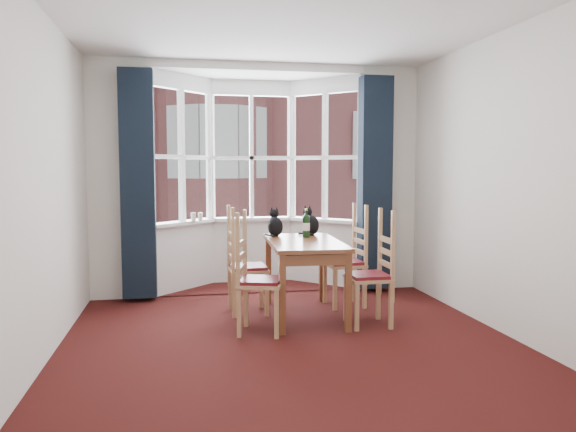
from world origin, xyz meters
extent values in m
plane|color=black|center=(0.00, 0.00, 0.00)|extent=(4.50, 4.50, 0.00)
plane|color=white|center=(0.00, 0.00, 2.80)|extent=(4.50, 4.50, 0.00)
plane|color=silver|center=(-2.00, 0.00, 1.40)|extent=(0.00, 4.50, 4.50)
plane|color=silver|center=(2.00, 0.00, 1.40)|extent=(0.00, 4.50, 4.50)
plane|color=silver|center=(0.00, -2.25, 1.40)|extent=(4.00, 0.00, 4.00)
cube|color=silver|center=(-1.65, 2.25, 1.40)|extent=(0.70, 0.12, 2.80)
cube|color=silver|center=(1.65, 2.25, 1.40)|extent=(0.70, 0.12, 2.80)
cube|color=black|center=(-1.42, 2.07, 1.35)|extent=(0.38, 0.22, 2.60)
cube|color=black|center=(1.42, 2.07, 1.35)|extent=(0.38, 0.22, 2.60)
cube|color=brown|center=(0.31, 1.06, 0.77)|extent=(0.79, 1.38, 0.04)
cube|color=brown|center=(-0.03, 0.45, 0.38)|extent=(0.06, 0.06, 0.75)
cube|color=brown|center=(0.03, 1.70, 0.38)|extent=(0.06, 0.06, 0.75)
cube|color=brown|center=(0.59, 0.42, 0.38)|extent=(0.06, 0.06, 0.75)
cube|color=brown|center=(0.65, 1.67, 0.38)|extent=(0.06, 0.06, 0.75)
cube|color=tan|center=(-0.22, 0.56, 0.48)|extent=(0.50, 0.52, 0.06)
cube|color=#530E14|center=(-0.22, 0.56, 0.49)|extent=(0.45, 0.47, 0.03)
cube|color=tan|center=(-0.25, 1.30, 0.48)|extent=(0.41, 0.43, 0.06)
cube|color=#530E14|center=(-0.25, 1.30, 0.49)|extent=(0.37, 0.39, 0.03)
cube|color=tan|center=(0.85, 0.62, 0.48)|extent=(0.40, 0.42, 0.06)
cube|color=#530E14|center=(0.85, 0.62, 0.49)|extent=(0.36, 0.38, 0.03)
cube|color=tan|center=(0.84, 1.41, 0.48)|extent=(0.42, 0.44, 0.06)
cube|color=#530E14|center=(0.84, 1.41, 0.49)|extent=(0.38, 0.40, 0.03)
ellipsoid|color=black|center=(0.08, 1.51, 0.89)|extent=(0.17, 0.22, 0.22)
sphere|color=black|center=(0.08, 1.59, 1.03)|extent=(0.10, 0.10, 0.10)
cone|color=black|center=(0.05, 1.59, 1.08)|extent=(0.04, 0.04, 0.05)
cone|color=black|center=(0.11, 1.59, 1.08)|extent=(0.04, 0.04, 0.05)
ellipsoid|color=black|center=(0.49, 1.55, 0.90)|extent=(0.24, 0.27, 0.23)
sphere|color=black|center=(0.47, 1.63, 1.04)|extent=(0.14, 0.14, 0.11)
cone|color=black|center=(0.44, 1.62, 1.09)|extent=(0.05, 0.05, 0.05)
cone|color=black|center=(0.49, 1.64, 1.09)|extent=(0.05, 0.05, 0.05)
cylinder|color=black|center=(0.39, 1.33, 0.90)|extent=(0.08, 0.08, 0.22)
sphere|color=black|center=(0.39, 1.33, 1.01)|extent=(0.07, 0.07, 0.07)
cylinder|color=black|center=(0.39, 1.33, 1.05)|extent=(0.03, 0.03, 0.09)
cylinder|color=gold|center=(0.39, 1.33, 1.09)|extent=(0.03, 0.03, 0.02)
cylinder|color=silver|center=(0.39, 1.33, 0.91)|extent=(0.08, 0.08, 0.08)
cylinder|color=white|center=(-0.79, 2.60, 0.92)|extent=(0.06, 0.06, 0.11)
cylinder|color=white|center=(-0.70, 2.63, 0.92)|extent=(0.06, 0.06, 0.10)
plane|color=#333335|center=(0.00, 32.25, -6.00)|extent=(80.00, 80.00, 0.00)
cube|color=#904C4A|center=(0.00, 14.25, 1.00)|extent=(18.00, 6.00, 14.00)
cylinder|color=#904C4A|center=(0.00, 11.25, 1.00)|extent=(3.20, 3.20, 14.00)
camera|label=1|loc=(-0.92, -4.55, 1.54)|focal=35.00mm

